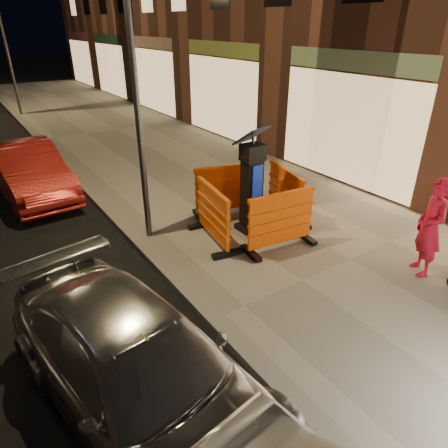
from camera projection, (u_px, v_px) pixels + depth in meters
ground_plane at (217, 325)px, 6.12m from camera, size 120.00×120.00×0.00m
sidewalk at (349, 263)px, 7.57m from camera, size 6.00×60.00×0.15m
kerb at (217, 322)px, 6.08m from camera, size 0.30×60.00×0.15m
parking_kiosk at (252, 184)px, 8.19m from camera, size 0.78×0.78×2.09m
barrier_front at (281, 221)px, 7.69m from camera, size 1.55×0.77×1.17m
barrier_back at (226, 190)px, 9.10m from camera, size 1.60×0.96×1.17m
barrier_kerbside at (213, 215)px, 7.92m from camera, size 0.85×1.57×1.17m
barrier_bldgside at (285, 194)px, 8.87m from camera, size 0.94×1.60×1.17m
car_silver at (145, 407)px, 4.82m from camera, size 2.49×4.66×1.29m
car_red at (34, 195)px, 10.72m from camera, size 1.68×4.24×1.37m
man at (430, 228)px, 6.78m from camera, size 0.71×0.77×1.78m
street_lamp_mid at (135, 86)px, 7.04m from camera, size 0.12×0.12×6.00m
street_lamp_far at (6, 47)px, 18.15m from camera, size 0.12×0.12×6.00m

